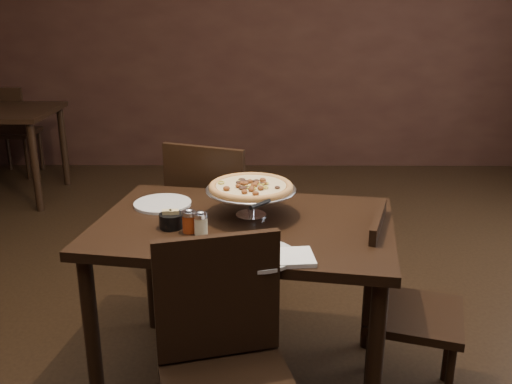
{
  "coord_description": "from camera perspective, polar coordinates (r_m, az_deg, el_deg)",
  "views": [
    {
      "loc": [
        0.15,
        -2.23,
        1.64
      ],
      "look_at": [
        0.14,
        0.03,
        0.88
      ],
      "focal_mm": 40.0,
      "sensor_mm": 36.0,
      "label": 1
    }
  ],
  "objects": [
    {
      "name": "serving_spatula",
      "position": [
        2.2,
        0.42,
        -1.29
      ],
      "size": [
        0.15,
        0.15,
        0.02
      ],
      "rotation": [
        0.0,
        0.0,
        -0.67
      ],
      "color": "silver",
      "rests_on": "pizza_stand"
    },
    {
      "name": "bg_chair_far",
      "position": [
        5.96,
        -23.36,
        5.91
      ],
      "size": [
        0.42,
        0.42,
        0.88
      ],
      "rotation": [
        0.0,
        0.0,
        3.11
      ],
      "color": "black",
      "rests_on": "ground"
    },
    {
      "name": "dining_table",
      "position": [
        2.41,
        -1.2,
        -5.23
      ],
      "size": [
        1.34,
        1.0,
        0.76
      ],
      "rotation": [
        0.0,
        0.0,
        -0.16
      ],
      "color": "black",
      "rests_on": "ground"
    },
    {
      "name": "parmesan_shaker",
      "position": [
        2.24,
        -5.54,
        -3.12
      ],
      "size": [
        0.06,
        0.06,
        0.1
      ],
      "color": "#F0E9BB",
      "rests_on": "dining_table"
    },
    {
      "name": "pepper_flake_shaker",
      "position": [
        2.27,
        -6.71,
        -2.9
      ],
      "size": [
        0.06,
        0.06,
        0.1
      ],
      "color": "#932B0D",
      "rests_on": "dining_table"
    },
    {
      "name": "packet_caddy",
      "position": [
        2.33,
        -8.48,
        -2.8
      ],
      "size": [
        0.1,
        0.1,
        0.08
      ],
      "rotation": [
        0.0,
        0.0,
        0.2
      ],
      "color": "black",
      "rests_on": "dining_table"
    },
    {
      "name": "chair_far",
      "position": [
        3.09,
        -4.09,
        -2.69
      ],
      "size": [
        0.57,
        0.57,
        0.95
      ],
      "rotation": [
        0.0,
        0.0,
        2.78
      ],
      "color": "black",
      "rests_on": "ground"
    },
    {
      "name": "pizza_stand",
      "position": [
        2.4,
        -0.51,
        0.48
      ],
      "size": [
        0.38,
        0.38,
        0.16
      ],
      "color": "silver",
      "rests_on": "dining_table"
    },
    {
      "name": "chair_side",
      "position": [
        2.49,
        14.12,
        -10.46
      ],
      "size": [
        0.48,
        0.48,
        0.83
      ],
      "rotation": [
        0.0,
        0.0,
        1.27
      ],
      "color": "black",
      "rests_on": "ground"
    },
    {
      "name": "napkin_stack",
      "position": [
        2.04,
        3.68,
        -6.54
      ],
      "size": [
        0.16,
        0.16,
        0.02
      ],
      "primitive_type": "cube",
      "rotation": [
        0.0,
        0.0,
        0.1
      ],
      "color": "white",
      "rests_on": "dining_table"
    },
    {
      "name": "room",
      "position": [
        2.27,
        -1.98,
        12.62
      ],
      "size": [
        6.04,
        7.04,
        2.84
      ],
      "color": "black",
      "rests_on": "ground"
    },
    {
      "name": "chair_near",
      "position": [
        1.96,
        -3.02,
        -16.97
      ],
      "size": [
        0.52,
        0.52,
        0.91
      ],
      "rotation": [
        0.0,
        0.0,
        0.26
      ],
      "color": "black",
      "rests_on": "ground"
    },
    {
      "name": "plate_left",
      "position": [
        2.6,
        -9.32,
        -1.16
      ],
      "size": [
        0.26,
        0.26,
        0.01
      ],
      "primitive_type": "cylinder",
      "color": "silver",
      "rests_on": "dining_table"
    },
    {
      "name": "plate_near",
      "position": [
        2.06,
        0.18,
        -6.35
      ],
      "size": [
        0.28,
        0.28,
        0.01
      ],
      "primitive_type": "cylinder",
      "color": "silver",
      "rests_on": "dining_table"
    }
  ]
}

